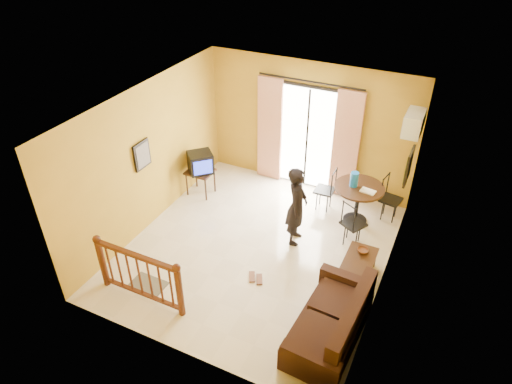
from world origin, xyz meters
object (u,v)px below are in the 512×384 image
at_px(coffee_table, 358,265).
at_px(dining_table, 358,194).
at_px(sofa, 332,325).
at_px(television, 200,162).
at_px(standing_person, 297,206).

bearing_deg(coffee_table, dining_table, 106.54).
bearing_deg(coffee_table, sofa, -89.78).
bearing_deg(television, sofa, -78.96).
distance_m(coffee_table, sofa, 1.46).
height_order(television, dining_table, television).
bearing_deg(dining_table, sofa, -81.17).
height_order(dining_table, sofa, sofa).
relative_size(dining_table, standing_person, 0.62).
distance_m(dining_table, coffee_table, 1.66).
xyz_separation_m(television, sofa, (3.72, -2.51, -0.46)).
xyz_separation_m(television, coffee_table, (3.72, -1.06, -0.52)).
height_order(television, sofa, television).
bearing_deg(television, standing_person, -58.86).
relative_size(sofa, standing_person, 1.17).
bearing_deg(sofa, standing_person, 128.22).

